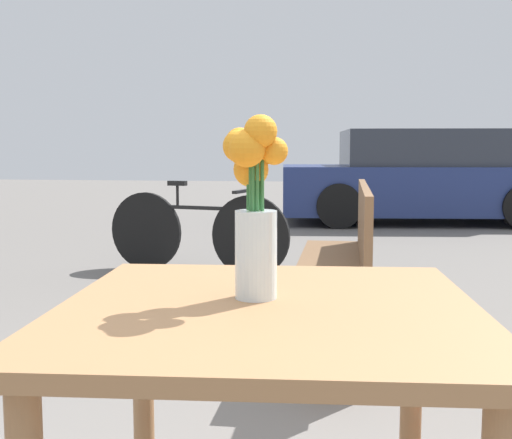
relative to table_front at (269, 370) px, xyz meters
name	(u,v)px	position (x,y,z in m)	size (l,w,h in m)	color
table_front	(269,370)	(0.00, 0.00, 0.00)	(0.82, 0.83, 0.76)	#9E7047
flower_vase	(254,206)	(-0.03, 0.04, 0.30)	(0.12, 0.13, 0.34)	silver
bench_near	(346,260)	(0.12, 2.22, -0.17)	(0.37, 1.56, 0.85)	brown
bicycle	(197,232)	(-1.14, 4.07, -0.28)	(1.62, 0.51, 0.78)	black
parked_car	(419,179)	(1.09, 8.32, -0.01)	(4.05, 2.12, 1.31)	navy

